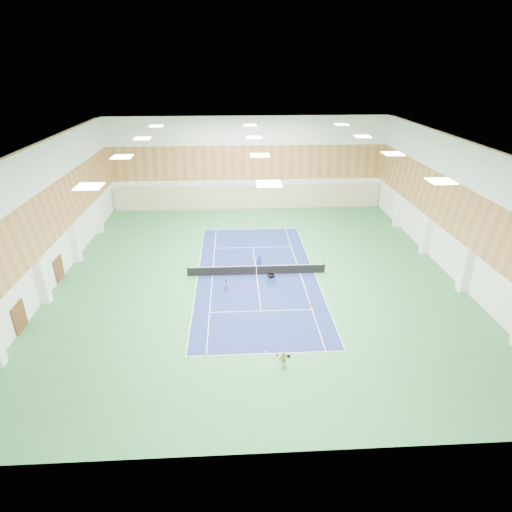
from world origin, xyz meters
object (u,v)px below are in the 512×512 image
at_px(child_court, 227,284).
at_px(tennis_net, 256,269).
at_px(coach, 259,264).
at_px(ball_cart, 271,279).
at_px(child_apron, 283,360).

bearing_deg(child_court, tennis_net, 41.28).
relative_size(coach, child_court, 1.47).
relative_size(tennis_net, ball_cart, 13.33).
bearing_deg(child_court, coach, 44.09).
xyz_separation_m(child_court, ball_cart, (3.94, 0.94, -0.10)).
xyz_separation_m(tennis_net, coach, (0.28, 0.60, 0.30)).
height_order(tennis_net, child_court, child_court).
relative_size(child_court, child_apron, 0.94).
height_order(child_court, ball_cart, child_court).
xyz_separation_m(tennis_net, child_court, (-2.75, -2.79, 0.03)).
bearing_deg(ball_cart, child_court, 176.73).
distance_m(tennis_net, child_apron, 13.41).
distance_m(coach, ball_cart, 2.64).
relative_size(tennis_net, coach, 7.51).
bearing_deg(child_apron, tennis_net, 69.35).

